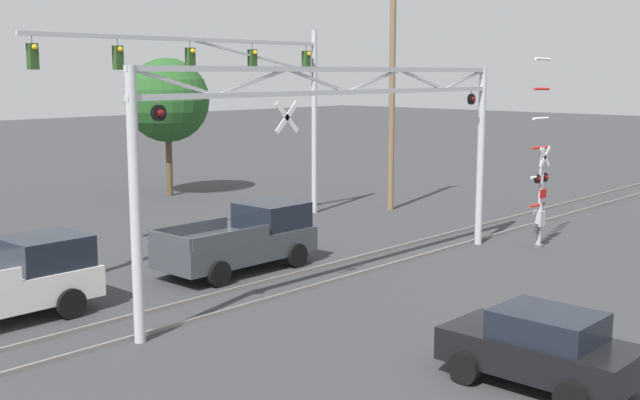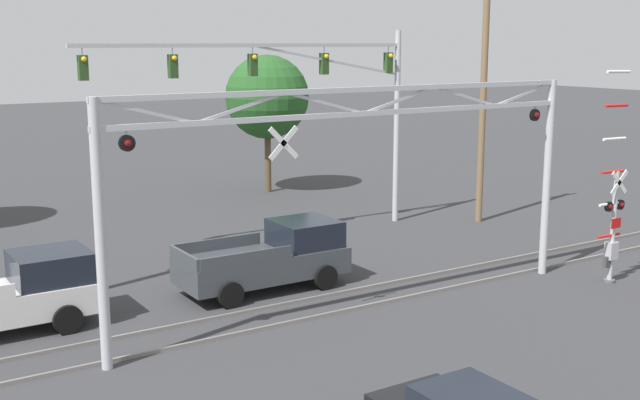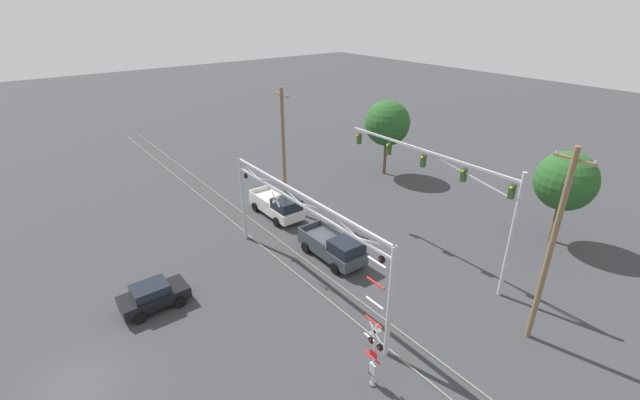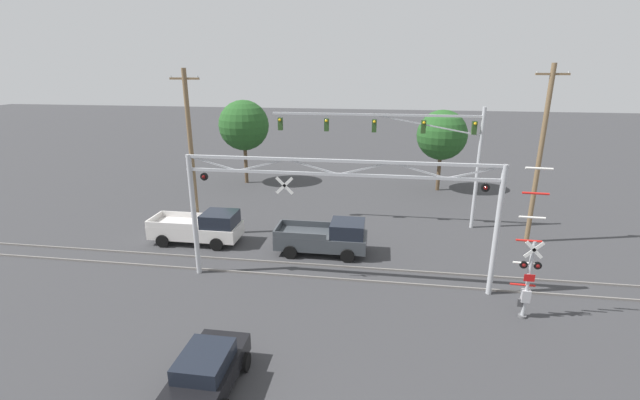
# 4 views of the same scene
# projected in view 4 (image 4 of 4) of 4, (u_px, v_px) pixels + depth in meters

# --- Properties ---
(rail_track_near) EXTENTS (80.00, 0.08, 0.10)m
(rail_track_near) POSITION_uv_depth(u_px,v_px,m) (338.00, 279.00, 21.93)
(rail_track_near) COLOR gray
(rail_track_near) RESTS_ON ground_plane
(rail_track_far) EXTENTS (80.00, 0.08, 0.10)m
(rail_track_far) POSITION_uv_depth(u_px,v_px,m) (340.00, 266.00, 23.28)
(rail_track_far) COLOR gray
(rail_track_far) RESTS_ON ground_plane
(crossing_gantry) EXTENTS (14.98, 0.29, 6.37)m
(crossing_gantry) POSITION_uv_depth(u_px,v_px,m) (338.00, 199.00, 20.32)
(crossing_gantry) COLOR #B7BABF
(crossing_gantry) RESTS_ON ground_plane
(crossing_signal_mast) EXTENTS (1.22, 0.35, 6.72)m
(crossing_signal_mast) POSITION_uv_depth(u_px,v_px,m) (528.00, 274.00, 18.09)
(crossing_signal_mast) COLOR #B7BABF
(crossing_signal_mast) RESTS_ON ground_plane
(traffic_signal_span) EXTENTS (13.69, 0.39, 8.03)m
(traffic_signal_span) POSITION_uv_depth(u_px,v_px,m) (419.00, 141.00, 27.75)
(traffic_signal_span) COLOR #B7BABF
(traffic_signal_span) RESTS_ON ground_plane
(pickup_truck_lead) EXTENTS (5.26, 2.32, 2.02)m
(pickup_truck_lead) POSITION_uv_depth(u_px,v_px,m) (327.00, 237.00, 24.76)
(pickup_truck_lead) COLOR #3D4247
(pickup_truck_lead) RESTS_ON ground_plane
(pickup_truck_following) EXTENTS (5.50, 2.32, 2.02)m
(pickup_truck_following) POSITION_uv_depth(u_px,v_px,m) (201.00, 227.00, 26.26)
(pickup_truck_following) COLOR silver
(pickup_truck_following) RESTS_ON ground_plane
(sedan_waiting) EXTENTS (2.07, 3.80, 1.57)m
(sedan_waiting) POSITION_uv_depth(u_px,v_px,m) (207.00, 371.00, 14.27)
(sedan_waiting) COLOR black
(sedan_waiting) RESTS_ON ground_plane
(utility_pole_left) EXTENTS (1.80, 0.28, 10.36)m
(utility_pole_left) POSITION_uv_depth(u_px,v_px,m) (191.00, 154.00, 26.19)
(utility_pole_left) COLOR brown
(utility_pole_left) RESTS_ON ground_plane
(utility_pole_right) EXTENTS (1.80, 0.28, 10.64)m
(utility_pole_right) POSITION_uv_depth(u_px,v_px,m) (540.00, 155.00, 25.00)
(utility_pole_right) COLOR brown
(utility_pole_right) RESTS_ON ground_plane
(background_tree_beyond_span) EXTENTS (4.48, 4.48, 7.56)m
(background_tree_beyond_span) POSITION_uv_depth(u_px,v_px,m) (244.00, 125.00, 38.30)
(background_tree_beyond_span) COLOR brown
(background_tree_beyond_span) RESTS_ON ground_plane
(background_tree_far_left_verge) EXTENTS (4.21, 4.21, 6.95)m
(background_tree_far_left_verge) POSITION_uv_depth(u_px,v_px,m) (442.00, 135.00, 36.09)
(background_tree_far_left_verge) COLOR brown
(background_tree_far_left_verge) RESTS_ON ground_plane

